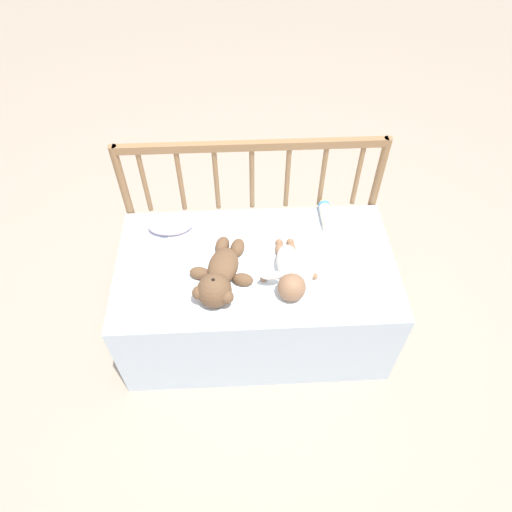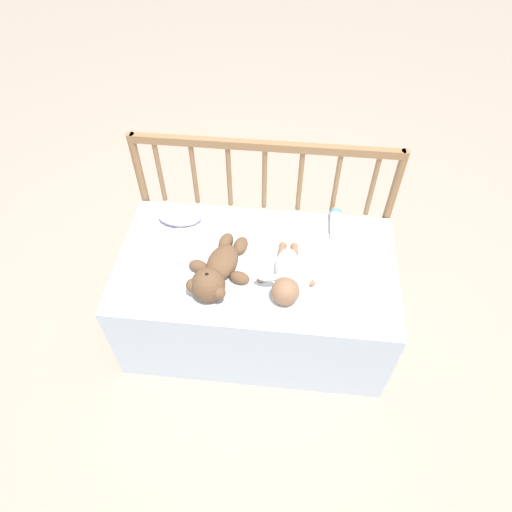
# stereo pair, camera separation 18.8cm
# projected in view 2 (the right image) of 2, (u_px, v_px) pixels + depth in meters

# --- Properties ---
(ground_plane) EXTENTS (12.00, 12.00, 0.00)m
(ground_plane) POSITION_uv_depth(u_px,v_px,m) (256.00, 324.00, 2.30)
(ground_plane) COLOR tan
(crib_mattress) EXTENTS (1.19, 0.66, 0.49)m
(crib_mattress) POSITION_uv_depth(u_px,v_px,m) (256.00, 296.00, 2.12)
(crib_mattress) COLOR silver
(crib_mattress) RESTS_ON ground_plane
(crib_rail) EXTENTS (1.19, 0.04, 0.85)m
(crib_rail) POSITION_uv_depth(u_px,v_px,m) (264.00, 189.00, 2.08)
(crib_rail) COLOR #997047
(crib_rail) RESTS_ON ground_plane
(blanket) EXTENTS (0.73, 0.49, 0.01)m
(blanket) POSITION_uv_depth(u_px,v_px,m) (251.00, 270.00, 1.90)
(blanket) COLOR white
(blanket) RESTS_ON crib_mattress
(teddy_bear) EXTENTS (0.27, 0.39, 0.14)m
(teddy_bear) POSITION_uv_depth(u_px,v_px,m) (216.00, 272.00, 1.83)
(teddy_bear) COLOR brown
(teddy_bear) RESTS_ON crib_mattress
(baby) EXTENTS (0.24, 0.35, 0.11)m
(baby) POSITION_uv_depth(u_px,v_px,m) (287.00, 275.00, 1.83)
(baby) COLOR white
(baby) RESTS_ON crib_mattress
(small_pillow) EXTENTS (0.20, 0.12, 0.06)m
(small_pillow) POSITION_uv_depth(u_px,v_px,m) (180.00, 216.00, 2.07)
(small_pillow) COLOR silver
(small_pillow) RESTS_ON crib_mattress
(baby_bottle) EXTENTS (0.05, 0.18, 0.05)m
(baby_bottle) POSITION_uv_depth(u_px,v_px,m) (336.00, 222.00, 2.06)
(baby_bottle) COLOR #F4E5CC
(baby_bottle) RESTS_ON crib_mattress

